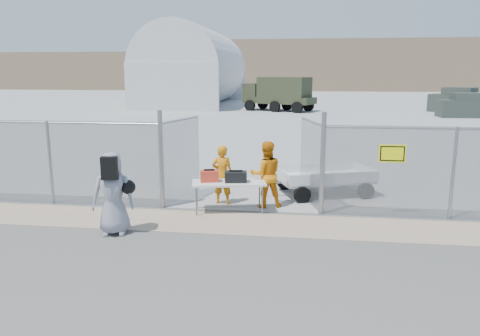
# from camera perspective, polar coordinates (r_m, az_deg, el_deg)

# --- Properties ---
(ground) EXTENTS (160.00, 160.00, 0.00)m
(ground) POSITION_cam_1_polar(r_m,az_deg,el_deg) (9.91, -1.58, -8.58)
(ground) COLOR #413F3F
(tarmac_inside) EXTENTS (160.00, 80.00, 0.01)m
(tarmac_inside) POSITION_cam_1_polar(r_m,az_deg,el_deg) (51.31, 6.12, 7.80)
(tarmac_inside) COLOR #9C9C9C
(tarmac_inside) RESTS_ON ground
(dirt_strip) EXTENTS (44.00, 1.60, 0.01)m
(dirt_strip) POSITION_cam_1_polar(r_m,az_deg,el_deg) (10.84, -0.72, -6.73)
(dirt_strip) COLOR tan
(dirt_strip) RESTS_ON ground
(distant_hills) EXTENTS (140.00, 6.00, 9.00)m
(distant_hills) POSITION_cam_1_polar(r_m,az_deg,el_deg) (87.24, 10.30, 12.21)
(distant_hills) COLOR #7F684F
(distant_hills) RESTS_ON ground
(chain_link_fence) EXTENTS (40.00, 0.20, 2.20)m
(chain_link_fence) POSITION_cam_1_polar(r_m,az_deg,el_deg) (11.51, 0.00, 0.00)
(chain_link_fence) COLOR gray
(chain_link_fence) RESTS_ON ground
(quonset_hangar) EXTENTS (9.00, 18.00, 8.00)m
(quonset_hangar) POSITION_cam_1_polar(r_m,az_deg,el_deg) (50.51, -5.54, 12.28)
(quonset_hangar) COLOR silver
(quonset_hangar) RESTS_ON ground
(folding_table) EXTENTS (1.91, 1.11, 0.76)m
(folding_table) POSITION_cam_1_polar(r_m,az_deg,el_deg) (11.63, -1.36, -3.53)
(folding_table) COLOR silver
(folding_table) RESTS_ON ground
(orange_bag) EXTENTS (0.50, 0.39, 0.27)m
(orange_bag) POSITION_cam_1_polar(r_m,az_deg,el_deg) (11.56, -3.77, -0.99)
(orange_bag) COLOR red
(orange_bag) RESTS_ON folding_table
(black_duffel) EXTENTS (0.58, 0.39, 0.26)m
(black_duffel) POSITION_cam_1_polar(r_m,az_deg,el_deg) (11.49, -0.52, -1.08)
(black_duffel) COLOR black
(black_duffel) RESTS_ON folding_table
(security_worker_left) EXTENTS (0.62, 0.45, 1.57)m
(security_worker_left) POSITION_cam_1_polar(r_m,az_deg,el_deg) (12.22, -2.16, -0.83)
(security_worker_left) COLOR orange
(security_worker_left) RESTS_ON ground
(security_worker_right) EXTENTS (0.97, 0.84, 1.71)m
(security_worker_right) POSITION_cam_1_polar(r_m,az_deg,el_deg) (11.94, 3.19, -0.79)
(security_worker_right) COLOR orange
(security_worker_right) RESTS_ON ground
(visitor) EXTENTS (0.98, 0.74, 1.79)m
(visitor) POSITION_cam_1_polar(r_m,az_deg,el_deg) (10.29, -15.22, -3.01)
(visitor) COLOR gray
(visitor) RESTS_ON ground
(utility_trailer) EXTENTS (3.77, 2.81, 0.82)m
(utility_trailer) POSITION_cam_1_polar(r_m,az_deg,el_deg) (13.46, 10.21, -1.48)
(utility_trailer) COLOR silver
(utility_trailer) RESTS_ON ground
(military_truck) EXTENTS (6.59, 4.57, 2.95)m
(military_truck) POSITION_cam_1_polar(r_m,az_deg,el_deg) (41.70, 4.81, 8.96)
(military_truck) COLOR #313721
(military_truck) RESTS_ON ground
(parked_vehicle_near) EXTENTS (4.05, 1.94, 1.81)m
(parked_vehicle_near) POSITION_cam_1_polar(r_m,az_deg,el_deg) (39.64, 25.84, 6.88)
(parked_vehicle_near) COLOR #323932
(parked_vehicle_near) RESTS_ON ground
(parked_vehicle_mid) EXTENTS (4.90, 4.32, 2.06)m
(parked_vehicle_mid) POSITION_cam_1_polar(r_m,az_deg,el_deg) (44.12, 25.11, 7.48)
(parked_vehicle_mid) COLOR #323932
(parked_vehicle_mid) RESTS_ON ground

